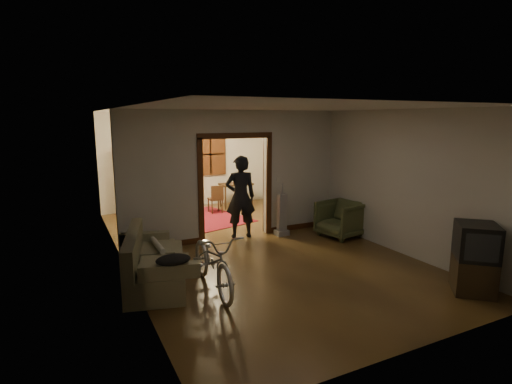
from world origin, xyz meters
TOP-DOWN VIEW (x-y plane):
  - floor at (0.00, 0.00)m, footprint 5.00×8.50m
  - ceiling at (0.00, 0.00)m, footprint 5.00×8.50m
  - wall_back at (0.00, 4.25)m, footprint 5.00×0.02m
  - wall_left at (-2.50, 0.00)m, footprint 0.02×8.50m
  - wall_right at (2.50, 0.00)m, footprint 0.02×8.50m
  - partition_wall at (0.00, 0.75)m, footprint 5.00×0.14m
  - door_casing at (0.00, 0.75)m, footprint 1.74×0.20m
  - far_window at (0.70, 4.21)m, footprint 0.98×0.06m
  - chandelier at (0.00, 2.50)m, footprint 0.24×0.24m
  - light_switch at (1.05, 0.68)m, footprint 0.08×0.01m
  - sofa at (-2.15, -1.01)m, footprint 1.31×2.07m
  - rolled_paper at (-2.05, -0.71)m, footprint 0.10×0.77m
  - jacket at (-2.10, -1.92)m, footprint 0.49×0.37m
  - bicycle at (-1.42, -1.66)m, footprint 0.72×1.84m
  - armchair at (2.13, -0.27)m, footprint 1.02×1.00m
  - tv_stand at (2.11, -3.52)m, footprint 0.82×0.83m
  - crt_tv at (2.11, -3.52)m, footprint 0.84×0.84m
  - vacuum at (1.00, 0.40)m, footprint 0.32×0.27m
  - person at (0.11, 0.69)m, footprint 0.75×0.57m
  - oriental_rug at (-0.02, 2.61)m, footprint 2.23×2.62m
  - locker at (-1.20, 4.02)m, footprint 1.07×0.80m
  - globe at (-1.20, 4.02)m, footprint 0.31×0.31m
  - desk at (1.26, 3.57)m, footprint 0.96×0.56m
  - desk_chair at (0.42, 3.11)m, footprint 0.37×0.37m

SIDE VIEW (x-z plane):
  - floor at x=0.00m, z-range -0.01..0.01m
  - oriental_rug at x=-0.02m, z-range 0.00..0.02m
  - tv_stand at x=2.11m, z-range 0.00..0.56m
  - desk at x=1.26m, z-range 0.00..0.70m
  - desk_chair at x=0.42m, z-range 0.00..0.80m
  - armchair at x=2.13m, z-range 0.00..0.80m
  - sofa at x=-2.15m, z-range 0.00..0.88m
  - bicycle at x=-1.42m, z-range 0.00..0.95m
  - vacuum at x=1.00m, z-range 0.00..0.96m
  - rolled_paper at x=-2.05m, z-range 0.48..0.58m
  - jacket at x=-2.10m, z-range 0.61..0.75m
  - crt_tv at x=2.11m, z-range 0.54..1.08m
  - person at x=0.11m, z-range 0.00..1.83m
  - locker at x=-1.20m, z-range 0.00..1.90m
  - door_casing at x=0.00m, z-range -0.06..2.26m
  - light_switch at x=1.05m, z-range 1.19..1.31m
  - wall_back at x=0.00m, z-range 0.00..2.80m
  - wall_left at x=-2.50m, z-range 0.00..2.80m
  - wall_right at x=2.50m, z-range 0.00..2.80m
  - partition_wall at x=0.00m, z-range 0.00..2.80m
  - far_window at x=0.70m, z-range 0.91..2.19m
  - globe at x=-1.20m, z-range 1.79..2.09m
  - chandelier at x=0.00m, z-range 2.23..2.47m
  - ceiling at x=0.00m, z-range 2.79..2.80m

